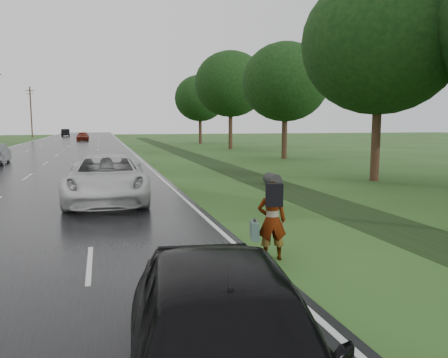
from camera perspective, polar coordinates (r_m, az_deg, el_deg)
road at (r=54.11m, az=-19.82°, el=3.84°), size 14.00×180.00×0.04m
edge_stripe_east at (r=54.06m, az=-12.66°, el=4.12°), size 0.12×180.00×0.01m
edge_stripe_west at (r=55.00m, az=-26.86°, el=3.56°), size 0.12×180.00×0.01m
center_line at (r=54.11m, az=-19.82°, el=3.87°), size 0.12×180.00×0.01m
drainage_ditch at (r=28.80m, az=-0.19°, el=1.65°), size 2.20×120.00×0.56m
utility_pole_distant at (r=94.83m, az=-23.90°, el=8.07°), size 1.60×0.26×10.00m
tree_east_b at (r=23.37m, az=19.70°, el=16.28°), size 7.60×7.60×10.11m
tree_east_c at (r=36.07m, az=8.02°, el=12.42°), size 7.00×7.00×9.29m
tree_east_d at (r=49.14m, az=0.86°, el=12.29°), size 8.00×8.00×10.76m
tree_east_f at (r=62.52m, az=-3.14°, el=10.49°), size 7.20×7.20×9.62m
pedestrian at (r=9.21m, az=6.16°, el=-5.29°), size 0.80×0.78×1.67m
white_pickup at (r=16.39m, az=-15.08°, el=0.12°), size 2.98×6.16×1.69m
dark_sedan at (r=4.20m, az=0.26°, el=-21.41°), size 2.50×4.91×1.60m
far_car_red at (r=75.34m, az=-17.97°, el=5.30°), size 1.94×4.73×1.37m
far_car_dark at (r=102.55m, az=-19.98°, el=5.71°), size 1.88×4.92×1.60m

